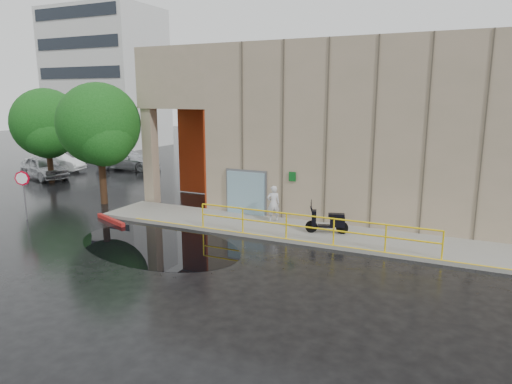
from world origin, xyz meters
TOP-DOWN VIEW (x-y plane):
  - ground at (0.00, 0.00)m, footprint 120.00×120.00m
  - sidewalk at (4.00, 4.50)m, footprint 20.00×3.00m
  - building at (5.10, 10.98)m, footprint 20.00×10.17m
  - guardrail at (4.25, 3.15)m, footprint 9.56×0.06m
  - distant_building at (-28.00, 27.98)m, footprint 12.00×8.08m
  - person at (1.88, 5.25)m, footprint 0.70×0.65m
  - scooter at (4.59, 4.46)m, footprint 1.77×1.00m
  - stop_sign at (-8.86, 1.19)m, footprint 0.63×0.34m
  - red_curb at (-5.00, 2.50)m, footprint 2.29×1.07m
  - puddle at (-1.03, 0.71)m, footprint 8.07×5.91m
  - car_a at (-17.00, 9.27)m, footprint 4.92×3.18m
  - car_b at (-18.69, 11.83)m, footprint 4.48×2.30m
  - car_c at (-14.35, 14.86)m, footprint 5.42×2.84m
  - tree_near at (-7.69, 5.09)m, footprint 4.23×4.23m
  - tree_far at (-15.17, 8.27)m, footprint 4.42×4.42m

SIDE VIEW (x-z plane):
  - ground at x=0.00m, z-range 0.00..0.00m
  - puddle at x=-1.03m, z-range 0.00..0.01m
  - sidewalk at x=4.00m, z-range 0.00..0.15m
  - red_curb at x=-5.00m, z-range 0.00..0.18m
  - guardrail at x=4.25m, z-range 0.16..1.19m
  - car_b at x=-18.69m, z-range 0.00..1.41m
  - car_c at x=-14.35m, z-range 0.00..1.50m
  - car_a at x=-17.00m, z-range 0.00..1.56m
  - scooter at x=4.59m, z-range 0.25..1.59m
  - person at x=1.88m, z-range 0.15..1.76m
  - stop_sign at x=-8.86m, z-range 0.55..2.84m
  - tree_far at x=-15.17m, z-range 0.68..6.81m
  - tree_near at x=-7.69m, z-range 0.88..7.21m
  - building at x=5.10m, z-range 0.21..8.21m
  - distant_building at x=-28.00m, z-range 0.00..15.00m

